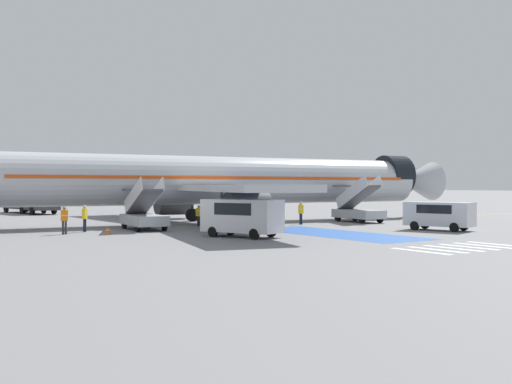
# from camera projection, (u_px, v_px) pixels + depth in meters

# --- Properties ---
(ground_plane) EXTENTS (600.00, 600.00, 0.00)m
(ground_plane) POSITION_uv_depth(u_px,v_px,m) (210.00, 223.00, 49.11)
(ground_plane) COLOR slate
(apron_leadline_yellow) EXTENTS (81.12, 9.14, 0.01)m
(apron_leadline_yellow) POSITION_uv_depth(u_px,v_px,m) (225.00, 223.00, 50.07)
(apron_leadline_yellow) COLOR gold
(apron_leadline_yellow) RESTS_ON ground_plane
(apron_stand_patch_blue) EXTENTS (4.81, 13.56, 0.01)m
(apron_stand_patch_blue) POSITION_uv_depth(u_px,v_px,m) (334.00, 233.00, 38.81)
(apron_stand_patch_blue) COLOR #2856A8
(apron_stand_patch_blue) RESTS_ON ground_plane
(apron_walkway_bar_0) EXTENTS (0.44, 3.60, 0.01)m
(apron_walkway_bar_0) POSITION_uv_depth(u_px,v_px,m) (420.00, 251.00, 28.36)
(apron_walkway_bar_0) COLOR silver
(apron_walkway_bar_0) RESTS_ON ground_plane
(apron_walkway_bar_1) EXTENTS (0.44, 3.60, 0.01)m
(apron_walkway_bar_1) POSITION_uv_depth(u_px,v_px,m) (437.00, 250.00, 29.03)
(apron_walkway_bar_1) COLOR silver
(apron_walkway_bar_1) RESTS_ON ground_plane
(apron_walkway_bar_2) EXTENTS (0.44, 3.60, 0.01)m
(apron_walkway_bar_2) POSITION_uv_depth(u_px,v_px,m) (453.00, 248.00, 29.71)
(apron_walkway_bar_2) COLOR silver
(apron_walkway_bar_2) RESTS_ON ground_plane
(apron_walkway_bar_3) EXTENTS (0.44, 3.60, 0.01)m
(apron_walkway_bar_3) POSITION_uv_depth(u_px,v_px,m) (468.00, 247.00, 30.38)
(apron_walkway_bar_3) COLOR silver
(apron_walkway_bar_3) RESTS_ON ground_plane
(apron_walkway_bar_4) EXTENTS (0.44, 3.60, 0.01)m
(apron_walkway_bar_4) POSITION_uv_depth(u_px,v_px,m) (483.00, 245.00, 31.05)
(apron_walkway_bar_4) COLOR silver
(apron_walkway_bar_4) RESTS_ON ground_plane
(apron_walkway_bar_5) EXTENTS (0.44, 3.60, 0.01)m
(apron_walkway_bar_5) POSITION_uv_depth(u_px,v_px,m) (496.00, 244.00, 31.72)
(apron_walkway_bar_5) COLOR silver
(apron_walkway_bar_5) RESTS_ON ground_plane
(airliner) EXTENTS (47.99, 36.85, 11.35)m
(airliner) POSITION_uv_depth(u_px,v_px,m) (218.00, 181.00, 49.72)
(airliner) COLOR #B7BCC4
(airliner) RESTS_ON ground_plane
(boarding_stairs_forward) EXTENTS (2.71, 5.41, 3.97)m
(boarding_stairs_forward) POSITION_uv_depth(u_px,v_px,m) (358.00, 211.00, 50.89)
(boarding_stairs_forward) COLOR #ADB2BA
(boarding_stairs_forward) RESTS_ON ground_plane
(boarding_stairs_aft) EXTENTS (2.71, 5.41, 3.72)m
(boarding_stairs_aft) POSITION_uv_depth(u_px,v_px,m) (144.00, 216.00, 42.12)
(boarding_stairs_aft) COLOR #ADB2BA
(boarding_stairs_aft) RESTS_ON ground_plane
(fuel_tanker) EXTENTS (3.95, 11.05, 3.38)m
(fuel_tanker) POSITION_uv_depth(u_px,v_px,m) (30.00, 198.00, 66.75)
(fuel_tanker) COLOR #38383D
(fuel_tanker) RESTS_ON ground_plane
(service_van_0) EXTENTS (3.17, 4.89, 1.97)m
(service_van_0) POSITION_uv_depth(u_px,v_px,m) (439.00, 213.00, 41.49)
(service_van_0) COLOR silver
(service_van_0) RESTS_ON ground_plane
(service_van_1) EXTENTS (3.74, 5.22, 2.28)m
(service_van_1) POSITION_uv_depth(u_px,v_px,m) (242.00, 215.00, 36.07)
(service_van_1) COLOR silver
(service_van_1) RESTS_ON ground_plane
(ground_crew_0) EXTENTS (0.46, 0.47, 1.80)m
(ground_crew_0) POSITION_uv_depth(u_px,v_px,m) (85.00, 216.00, 40.14)
(ground_crew_0) COLOR #191E38
(ground_crew_0) RESTS_ON ground_plane
(ground_crew_1) EXTENTS (0.39, 0.49, 1.60)m
(ground_crew_1) POSITION_uv_depth(u_px,v_px,m) (199.00, 214.00, 45.78)
(ground_crew_1) COLOR #2D2D33
(ground_crew_1) RESTS_ON ground_plane
(ground_crew_2) EXTENTS (0.48, 0.34, 1.81)m
(ground_crew_2) POSITION_uv_depth(u_px,v_px,m) (301.00, 211.00, 47.77)
(ground_crew_2) COLOR #191E38
(ground_crew_2) RESTS_ON ground_plane
(ground_crew_3) EXTENTS (0.46, 0.30, 1.79)m
(ground_crew_3) POSITION_uv_depth(u_px,v_px,m) (64.00, 218.00, 38.14)
(ground_crew_3) COLOR #2D2D33
(ground_crew_3) RESTS_ON ground_plane
(traffic_cone_0) EXTENTS (0.42, 0.42, 0.47)m
(traffic_cone_0) POSITION_uv_depth(u_px,v_px,m) (108.00, 230.00, 38.34)
(traffic_cone_0) COLOR orange
(traffic_cone_0) RESTS_ON ground_plane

